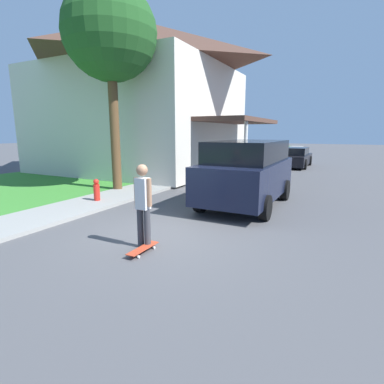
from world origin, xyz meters
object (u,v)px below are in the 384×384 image
at_px(car_down_street, 295,158).
at_px(skateboarder, 143,202).
at_px(lawn_tree_far, 195,93).
at_px(fire_hydrant, 97,190).
at_px(lawn_tree_near, 110,34).
at_px(skateboard, 143,249).
at_px(suv_parked, 247,171).

distance_m(car_down_street, skateboarder, 16.65).
xyz_separation_m(lawn_tree_far, fire_hydrant, (1.63, -10.41, -4.27)).
xyz_separation_m(lawn_tree_near, car_down_street, (4.93, 12.23, -5.19)).
height_order(lawn_tree_near, skateboard, lawn_tree_near).
relative_size(car_down_street, skateboarder, 2.69).
xyz_separation_m(suv_parked, skateboarder, (-0.75, -4.49, -0.15)).
bearing_deg(fire_hydrant, lawn_tree_near, 112.96).
height_order(lawn_tree_far, fire_hydrant, lawn_tree_far).
bearing_deg(suv_parked, skateboarder, -99.50).
xyz_separation_m(suv_parked, fire_hydrant, (-4.46, -2.04, -0.66)).
distance_m(car_down_street, fire_hydrant, 14.77).
distance_m(lawn_tree_near, skateboard, 8.72).
xyz_separation_m(skateboarder, fire_hydrant, (-3.71, 2.45, -0.50)).
bearing_deg(lawn_tree_near, car_down_street, 68.06).
xyz_separation_m(suv_parked, car_down_street, (-0.36, 12.14, -0.48)).
relative_size(car_down_street, skateboard, 5.55).
height_order(lawn_tree_near, fire_hydrant, lawn_tree_near).
relative_size(lawn_tree_far, skateboard, 8.29).
bearing_deg(lawn_tree_near, skateboard, -44.79).
xyz_separation_m(lawn_tree_far, skateboarder, (5.34, -12.86, -3.77)).
relative_size(lawn_tree_far, skateboarder, 4.01).
distance_m(lawn_tree_near, suv_parked, 7.08).
bearing_deg(car_down_street, lawn_tree_far, -146.61).
distance_m(car_down_street, skateboard, 16.88).
relative_size(suv_parked, skateboarder, 2.64).
distance_m(suv_parked, skateboard, 4.87).
bearing_deg(fire_hydrant, skateboarder, -33.47).
distance_m(lawn_tree_far, suv_parked, 10.96).
xyz_separation_m(lawn_tree_far, skateboard, (5.47, -13.09, -4.64)).
bearing_deg(skateboarder, lawn_tree_far, 112.56).
height_order(suv_parked, car_down_street, suv_parked).
bearing_deg(suv_parked, skateboard, -97.50).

